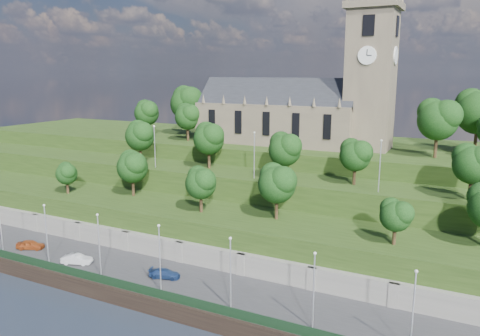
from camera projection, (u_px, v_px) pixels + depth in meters
The scene contains 17 objects.
ground at pixel (163, 317), 56.65m from camera, with size 320.00×320.00×0.00m, color #1B222C.
promenade at pixel (190, 289), 61.70m from camera, with size 160.00×12.00×2.00m, color #2D2D30.
quay_wall at pixel (162, 309), 56.38m from camera, with size 160.00×0.50×2.20m, color black.
fence at pixel (165, 295), 56.65m from camera, with size 160.00×0.10×1.20m, color #15311B.
retaining_wall at pixel (212, 263), 66.62m from camera, with size 160.00×2.10×5.00m.
embankment_lower at pixel (232, 239), 71.59m from camera, with size 160.00×12.00×8.00m, color #213812.
embankment_upper at pixel (261, 209), 80.81m from camera, with size 160.00×10.00×12.00m, color #213812.
hilltop at pixel (302, 176), 98.88m from camera, with size 160.00×32.00×15.00m, color #213812.
church at pixel (301, 106), 92.00m from camera, with size 38.60×12.35×27.60m.
trees_lower at pixel (257, 183), 68.63m from camera, with size 71.30×8.66×8.26m.
trees_upper at pixel (267, 144), 77.33m from camera, with size 62.77×8.43×8.39m.
trees_hilltop at pixel (315, 110), 90.63m from camera, with size 74.30×16.45×11.40m.
lamp_posts_promenade at pixel (160, 253), 58.31m from camera, with size 60.36×0.36×8.77m.
lamp_posts_upper at pixel (254, 151), 76.08m from camera, with size 40.36×0.36×7.75m.
car_left at pixel (30, 245), 72.97m from camera, with size 1.69×4.21×1.43m, color #8F3D17.
car_middle at pixel (77, 259), 67.34m from camera, with size 1.52×4.37×1.44m, color #A8A8AC.
car_right at pixel (165, 274), 62.76m from camera, with size 1.73×4.24×1.23m, color navy.
Camera 1 is at (31.70, -42.09, 29.13)m, focal length 35.00 mm.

